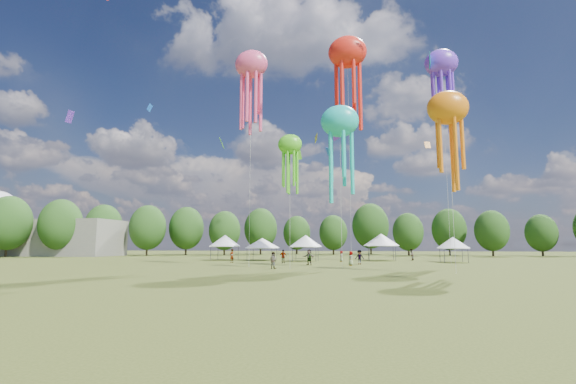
# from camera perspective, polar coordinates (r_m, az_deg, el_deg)

# --- Properties ---
(ground) EXTENTS (300.00, 300.00, 0.00)m
(ground) POSITION_cam_1_polar(r_m,az_deg,el_deg) (11.87, 3.96, -19.70)
(ground) COLOR #384416
(ground) RESTS_ON ground
(spectator_near) EXTENTS (1.08, 1.01, 1.76)m
(spectator_near) POSITION_cam_1_polar(r_m,az_deg,el_deg) (43.71, -2.07, -9.49)
(spectator_near) COLOR gray
(spectator_near) RESTS_ON ground
(spectators_far) EXTENTS (26.76, 18.92, 1.93)m
(spectators_far) POSITION_cam_1_polar(r_m,az_deg,el_deg) (56.66, 6.44, -8.92)
(spectators_far) COLOR gray
(spectators_far) RESTS_ON ground
(festival_tents) EXTENTS (40.21, 10.41, 4.29)m
(festival_tents) POSITION_cam_1_polar(r_m,az_deg,el_deg) (65.97, 4.20, -6.87)
(festival_tents) COLOR #47474C
(festival_tents) RESTS_ON ground
(show_kites) EXTENTS (29.59, 24.82, 31.01)m
(show_kites) POSITION_cam_1_polar(r_m,az_deg,el_deg) (54.24, 10.53, 13.43)
(show_kites) COLOR #17CBC3
(show_kites) RESTS_ON ground
(small_kites) EXTENTS (77.34, 61.14, 43.56)m
(small_kites) POSITION_cam_1_polar(r_m,az_deg,el_deg) (59.39, 6.87, 21.31)
(small_kites) COLOR #17CBC3
(small_kites) RESTS_ON ground
(treeline) EXTENTS (201.57, 95.24, 13.43)m
(treeline) POSITION_cam_1_polar(r_m,az_deg,el_deg) (74.33, 5.56, -4.20)
(treeline) COLOR #38281C
(treeline) RESTS_ON ground
(hangar) EXTENTS (40.00, 12.00, 8.00)m
(hangar) POSITION_cam_1_polar(r_m,az_deg,el_deg) (111.03, -31.95, -5.46)
(hangar) COLOR gray
(hangar) RESTS_ON ground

